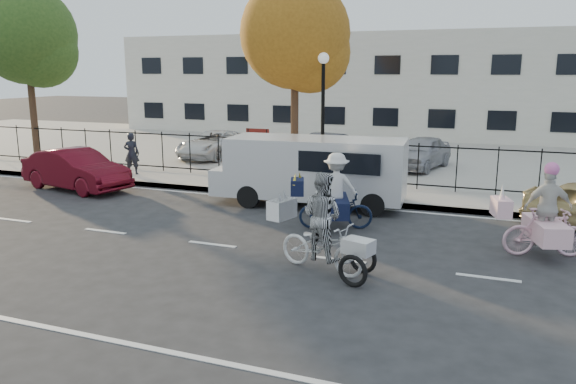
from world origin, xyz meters
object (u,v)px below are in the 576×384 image
at_px(lot_car_b, 215,144).
at_px(lot_car_c, 322,148).
at_px(unicorn_bike, 545,222).
at_px(red_sedan, 76,170).
at_px(zebra_trike, 322,233).
at_px(lot_car_d, 421,152).
at_px(white_van, 313,168).
at_px(lamppost, 323,96).
at_px(pedestrian, 132,153).
at_px(bull_bike, 335,199).

height_order(lot_car_b, lot_car_c, lot_car_c).
distance_m(unicorn_bike, red_sedan, 14.34).
relative_size(red_sedan, lot_car_c, 1.13).
relative_size(zebra_trike, lot_car_d, 0.63).
xyz_separation_m(white_van, lot_car_d, (2.22, 6.75, -0.32)).
distance_m(lamppost, pedestrian, 7.51).
height_order(white_van, lot_car_c, white_van).
distance_m(bull_bike, red_sedan, 9.54).
relative_size(bull_bike, white_van, 0.37).
distance_m(unicorn_bike, bull_bike, 4.81).
height_order(zebra_trike, bull_bike, zebra_trike).
relative_size(zebra_trike, lot_car_c, 0.64).
height_order(zebra_trike, white_van, zebra_trike).
xyz_separation_m(zebra_trike, unicorn_bike, (4.16, 2.53, -0.01)).
bearing_deg(lot_car_b, bull_bike, -43.07).
height_order(lamppost, lot_car_d, lamppost).
bearing_deg(unicorn_bike, zebra_trike, 105.13).
xyz_separation_m(zebra_trike, bull_bike, (-0.62, 3.03, -0.00)).
bearing_deg(lot_car_d, red_sedan, -131.98).
bearing_deg(zebra_trike, lot_car_c, 34.40).
bearing_deg(lot_car_d, bull_bike, -83.55).
distance_m(bull_bike, lot_car_b, 11.79).
relative_size(zebra_trike, bull_bike, 1.09).
distance_m(unicorn_bike, white_van, 6.69).
xyz_separation_m(red_sedan, lot_car_c, (6.27, 7.45, 0.07)).
relative_size(zebra_trike, red_sedan, 0.57).
relative_size(white_van, lot_car_d, 1.54).
bearing_deg(white_van, lot_car_d, 67.33).
bearing_deg(bull_bike, red_sedan, 61.42).
height_order(red_sedan, lot_car_d, lot_car_d).
xyz_separation_m(pedestrian, lot_car_d, (9.81, 5.07, -0.14)).
bearing_deg(lamppost, white_van, -79.38).
relative_size(zebra_trike, white_van, 0.41).
height_order(lot_car_c, lot_car_d, lot_car_d).
height_order(unicorn_bike, red_sedan, unicorn_bike).
bearing_deg(lot_car_c, zebra_trike, -56.63).
height_order(unicorn_bike, bull_bike, unicorn_bike).
height_order(white_van, pedestrian, white_van).
distance_m(pedestrian, lot_car_b, 4.84).
distance_m(lamppost, lot_car_d, 5.68).
bearing_deg(lot_car_c, white_van, -58.90).
height_order(pedestrian, lot_car_d, pedestrian).
relative_size(lamppost, bull_bike, 2.02).
bearing_deg(unicorn_bike, white_van, 49.83).
bearing_deg(lot_car_d, white_van, -96.01).
height_order(unicorn_bike, lot_car_c, unicorn_bike).
xyz_separation_m(bull_bike, lot_car_b, (-8.01, 8.65, -0.04)).
distance_m(unicorn_bike, pedestrian, 14.38).
xyz_separation_m(unicorn_bike, bull_bike, (-4.78, 0.51, 0.01)).
relative_size(unicorn_bike, red_sedan, 0.51).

